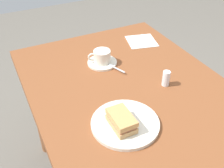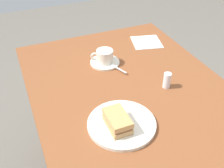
# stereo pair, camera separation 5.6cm
# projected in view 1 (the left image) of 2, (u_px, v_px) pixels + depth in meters

# --- Properties ---
(dining_table) EXTENTS (1.07, 0.82, 0.73)m
(dining_table) POSITION_uv_depth(u_px,v_px,m) (128.00, 108.00, 1.23)
(dining_table) COLOR brown
(dining_table) RESTS_ON ground_plane
(sandwich_plate) EXTENTS (0.25, 0.25, 0.01)m
(sandwich_plate) POSITION_uv_depth(u_px,v_px,m) (125.00, 123.00, 0.96)
(sandwich_plate) COLOR silver
(sandwich_plate) RESTS_ON dining_table
(sandwich_front) EXTENTS (0.12, 0.07, 0.05)m
(sandwich_front) POSITION_uv_depth(u_px,v_px,m) (121.00, 121.00, 0.93)
(sandwich_front) COLOR tan
(sandwich_front) RESTS_ON sandwich_plate
(coffee_saucer) EXTENTS (0.14, 0.14, 0.01)m
(coffee_saucer) POSITION_uv_depth(u_px,v_px,m) (102.00, 63.00, 1.29)
(coffee_saucer) COLOR silver
(coffee_saucer) RESTS_ON dining_table
(coffee_cup) EXTENTS (0.08, 0.11, 0.06)m
(coffee_cup) POSITION_uv_depth(u_px,v_px,m) (102.00, 56.00, 1.27)
(coffee_cup) COLOR silver
(coffee_cup) RESTS_ON coffee_saucer
(spoon) EXTENTS (0.10, 0.05, 0.01)m
(spoon) POSITION_uv_depth(u_px,v_px,m) (114.00, 67.00, 1.25)
(spoon) COLOR silver
(spoon) RESTS_ON coffee_saucer
(napkin) EXTENTS (0.18, 0.18, 0.00)m
(napkin) POSITION_uv_depth(u_px,v_px,m) (142.00, 41.00, 1.47)
(napkin) COLOR white
(napkin) RESTS_ON dining_table
(salt_shaker) EXTENTS (0.03, 0.03, 0.07)m
(salt_shaker) POSITION_uv_depth(u_px,v_px,m) (166.00, 78.00, 1.14)
(salt_shaker) COLOR silver
(salt_shaker) RESTS_ON dining_table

